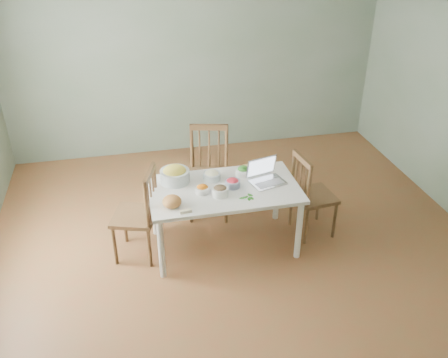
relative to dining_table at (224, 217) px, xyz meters
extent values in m
cube|color=brown|center=(0.12, -0.18, -0.34)|extent=(5.00, 5.00, 0.00)
cube|color=#5B7156|center=(0.12, 2.32, 1.01)|extent=(5.00, 0.00, 2.70)
ellipsoid|color=#C0803A|center=(-0.53, -0.22, 0.40)|extent=(0.23, 0.23, 0.11)
cube|color=beige|center=(-0.42, -0.34, 0.36)|extent=(0.11, 0.04, 0.03)
cylinder|color=tan|center=(0.34, 0.29, 0.35)|extent=(0.28, 0.28, 0.02)
camera|label=1|loc=(-0.87, -3.92, 2.75)|focal=38.88mm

